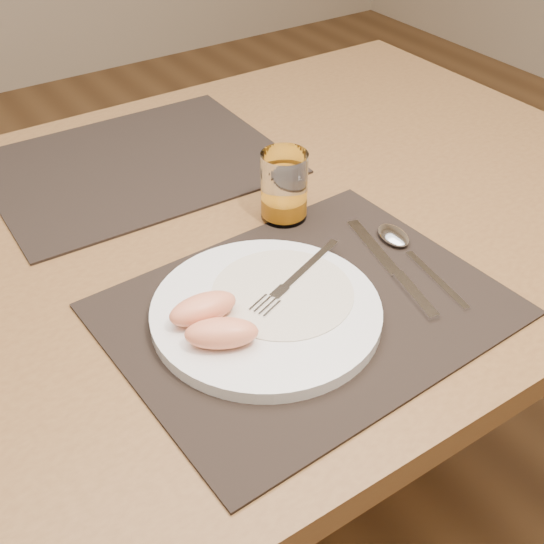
{
  "coord_description": "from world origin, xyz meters",
  "views": [
    {
      "loc": [
        -0.37,
        -0.71,
        1.29
      ],
      "look_at": [
        0.0,
        -0.16,
        0.77
      ],
      "focal_mm": 45.0,
      "sensor_mm": 36.0,
      "label": 1
    }
  ],
  "objects_px": {
    "table": "(213,273)",
    "juice_glass": "(284,189)",
    "placemat_near": "(306,309)",
    "plate": "(266,312)",
    "knife": "(397,274)",
    "spoon": "(399,241)",
    "fork": "(291,282)",
    "placemat_far": "(136,164)"
  },
  "relations": [
    {
      "from": "placemat_far",
      "to": "juice_glass",
      "type": "relative_size",
      "value": 4.55
    },
    {
      "from": "knife",
      "to": "spoon",
      "type": "xyz_separation_m",
      "value": [
        0.05,
        0.05,
        0.0
      ]
    },
    {
      "from": "placemat_near",
      "to": "juice_glass",
      "type": "height_order",
      "value": "juice_glass"
    },
    {
      "from": "knife",
      "to": "juice_glass",
      "type": "relative_size",
      "value": 2.2
    },
    {
      "from": "table",
      "to": "juice_glass",
      "type": "height_order",
      "value": "juice_glass"
    },
    {
      "from": "placemat_far",
      "to": "juice_glass",
      "type": "xyz_separation_m",
      "value": [
        0.11,
        -0.26,
        0.05
      ]
    },
    {
      "from": "plate",
      "to": "spoon",
      "type": "bearing_deg",
      "value": 5.55
    },
    {
      "from": "fork",
      "to": "spoon",
      "type": "relative_size",
      "value": 0.88
    },
    {
      "from": "placemat_near",
      "to": "fork",
      "type": "bearing_deg",
      "value": 90.28
    },
    {
      "from": "spoon",
      "to": "juice_glass",
      "type": "height_order",
      "value": "juice_glass"
    },
    {
      "from": "placemat_near",
      "to": "spoon",
      "type": "xyz_separation_m",
      "value": [
        0.18,
        0.04,
        0.01
      ]
    },
    {
      "from": "table",
      "to": "fork",
      "type": "height_order",
      "value": "fork"
    },
    {
      "from": "fork",
      "to": "plate",
      "type": "bearing_deg",
      "value": -158.65
    },
    {
      "from": "table",
      "to": "placemat_near",
      "type": "bearing_deg",
      "value": -88.13
    },
    {
      "from": "placemat_near",
      "to": "spoon",
      "type": "relative_size",
      "value": 2.34
    },
    {
      "from": "placemat_near",
      "to": "knife",
      "type": "xyz_separation_m",
      "value": [
        0.13,
        -0.01,
        0.0
      ]
    },
    {
      "from": "spoon",
      "to": "juice_glass",
      "type": "bearing_deg",
      "value": 121.5
    },
    {
      "from": "knife",
      "to": "spoon",
      "type": "height_order",
      "value": "spoon"
    },
    {
      "from": "spoon",
      "to": "juice_glass",
      "type": "xyz_separation_m",
      "value": [
        -0.09,
        0.14,
        0.04
      ]
    },
    {
      "from": "table",
      "to": "spoon",
      "type": "distance_m",
      "value": 0.28
    },
    {
      "from": "placemat_near",
      "to": "knife",
      "type": "height_order",
      "value": "knife"
    },
    {
      "from": "plate",
      "to": "juice_glass",
      "type": "bearing_deg",
      "value": 50.01
    },
    {
      "from": "placemat_far",
      "to": "plate",
      "type": "distance_m",
      "value": 0.43
    },
    {
      "from": "placemat_far",
      "to": "spoon",
      "type": "bearing_deg",
      "value": -63.92
    },
    {
      "from": "placemat_near",
      "to": "plate",
      "type": "relative_size",
      "value": 1.67
    },
    {
      "from": "fork",
      "to": "table",
      "type": "bearing_deg",
      "value": 92.14
    },
    {
      "from": "plate",
      "to": "spoon",
      "type": "height_order",
      "value": "plate"
    },
    {
      "from": "table",
      "to": "placemat_far",
      "type": "distance_m",
      "value": 0.24
    },
    {
      "from": "plate",
      "to": "juice_glass",
      "type": "height_order",
      "value": "juice_glass"
    },
    {
      "from": "table",
      "to": "spoon",
      "type": "relative_size",
      "value": 7.29
    },
    {
      "from": "plate",
      "to": "fork",
      "type": "relative_size",
      "value": 1.6
    },
    {
      "from": "plate",
      "to": "placemat_near",
      "type": "bearing_deg",
      "value": -15.49
    },
    {
      "from": "table",
      "to": "placemat_far",
      "type": "height_order",
      "value": "placemat_far"
    },
    {
      "from": "table",
      "to": "juice_glass",
      "type": "bearing_deg",
      "value": -22.11
    },
    {
      "from": "fork",
      "to": "placemat_near",
      "type": "bearing_deg",
      "value": -89.72
    },
    {
      "from": "plate",
      "to": "spoon",
      "type": "distance_m",
      "value": 0.23
    },
    {
      "from": "placemat_near",
      "to": "placemat_far",
      "type": "distance_m",
      "value": 0.44
    },
    {
      "from": "table",
      "to": "juice_glass",
      "type": "distance_m",
      "value": 0.17
    },
    {
      "from": "placemat_far",
      "to": "fork",
      "type": "distance_m",
      "value": 0.41
    },
    {
      "from": "table",
      "to": "placemat_near",
      "type": "height_order",
      "value": "placemat_near"
    },
    {
      "from": "table",
      "to": "juice_glass",
      "type": "xyz_separation_m",
      "value": [
        0.1,
        -0.04,
        0.13
      ]
    },
    {
      "from": "knife",
      "to": "juice_glass",
      "type": "height_order",
      "value": "juice_glass"
    }
  ]
}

